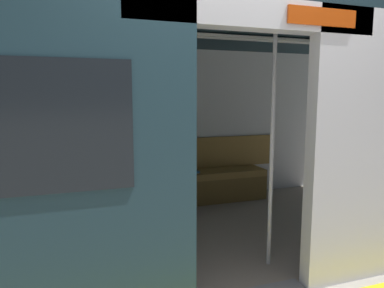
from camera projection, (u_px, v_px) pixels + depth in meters
The scene contains 7 objects.
train_car at pixel (190, 95), 3.59m from camera, with size 6.40×2.82×2.25m.
bench_seat at pixel (168, 182), 4.77m from camera, with size 2.84×0.44×0.44m.
person_seated at pixel (167, 159), 4.67m from camera, with size 0.55×0.67×1.16m.
handbag at pixel (135, 170), 4.66m from camera, with size 0.26×0.15×0.17m.
book at pixel (191, 172), 4.88m from camera, with size 0.15×0.22×0.03m, color #26598C.
grab_pole_door at pixel (185, 153), 2.71m from camera, with size 0.04×0.04×2.11m, color silver.
grab_pole_far at pixel (272, 147), 3.02m from camera, with size 0.04×0.04×2.11m, color silver.
Camera 1 is at (1.22, 2.19, 1.50)m, focal length 33.15 mm.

